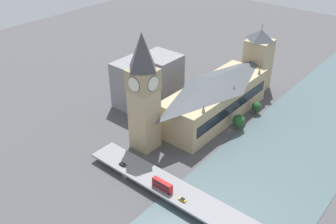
# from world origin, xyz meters

# --- Properties ---
(ground_plane) EXTENTS (600.00, 600.00, 0.00)m
(ground_plane) POSITION_xyz_m (0.00, 0.00, 0.00)
(ground_plane) COLOR #4C4C4F
(river_water) EXTENTS (66.41, 360.00, 0.30)m
(river_water) POSITION_xyz_m (-39.20, 0.00, 0.15)
(river_water) COLOR #4C6066
(river_water) RESTS_ON ground_plane
(parliament_hall) EXTENTS (28.76, 87.38, 30.02)m
(parliament_hall) POSITION_xyz_m (17.15, -8.00, 14.91)
(parliament_hall) COLOR tan
(parliament_hall) RESTS_ON ground_plane
(clock_tower) EXTENTS (14.90, 14.90, 70.81)m
(clock_tower) POSITION_xyz_m (30.04, 46.51, 37.17)
(clock_tower) COLOR tan
(clock_tower) RESTS_ON ground_plane
(victoria_tower) EXTENTS (17.27, 17.27, 50.50)m
(victoria_tower) POSITION_xyz_m (17.20, -64.32, 23.25)
(victoria_tower) COLOR tan
(victoria_tower) RESTS_ON ground_plane
(road_bridge) EXTENTS (164.82, 15.51, 4.75)m
(road_bridge) POSITION_xyz_m (-39.20, 69.09, 3.87)
(road_bridge) COLOR slate
(road_bridge) RESTS_ON ground_plane
(double_decker_bus_lead) EXTENTS (11.71, 2.61, 5.07)m
(double_decker_bus_lead) POSITION_xyz_m (-5.77, 72.84, 7.55)
(double_decker_bus_lead) COLOR red
(double_decker_bus_lead) RESTS_ON road_bridge
(car_northbound_tail) EXTENTS (3.83, 1.77, 1.30)m
(car_northbound_tail) POSITION_xyz_m (-18.32, 72.71, 5.41)
(car_northbound_tail) COLOR gold
(car_northbound_tail) RESTS_ON road_bridge
(car_southbound_mid) EXTENTS (3.83, 1.92, 1.45)m
(car_southbound_mid) POSITION_xyz_m (22.90, 72.37, 5.47)
(car_southbound_mid) COLOR black
(car_southbound_mid) RESTS_ON road_bridge
(city_block_west) EXTENTS (21.24, 24.08, 33.02)m
(city_block_west) POSITION_xyz_m (70.04, 15.28, 16.51)
(city_block_west) COLOR gray
(city_block_west) RESTS_ON ground_plane
(city_block_center) EXTENTS (25.81, 24.49, 33.24)m
(city_block_center) POSITION_xyz_m (62.94, -5.20, 16.62)
(city_block_center) COLOR gray
(city_block_center) RESTS_ON ground_plane
(tree_embankment_near) EXTENTS (8.04, 8.04, 10.64)m
(tree_embankment_near) POSITION_xyz_m (-3.50, -4.50, 6.60)
(tree_embankment_near) COLOR brown
(tree_embankment_near) RESTS_ON ground_plane
(tree_embankment_mid) EXTENTS (6.53, 6.53, 8.73)m
(tree_embankment_mid) POSITION_xyz_m (-2.78, -29.73, 5.44)
(tree_embankment_mid) COLOR brown
(tree_embankment_mid) RESTS_ON ground_plane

